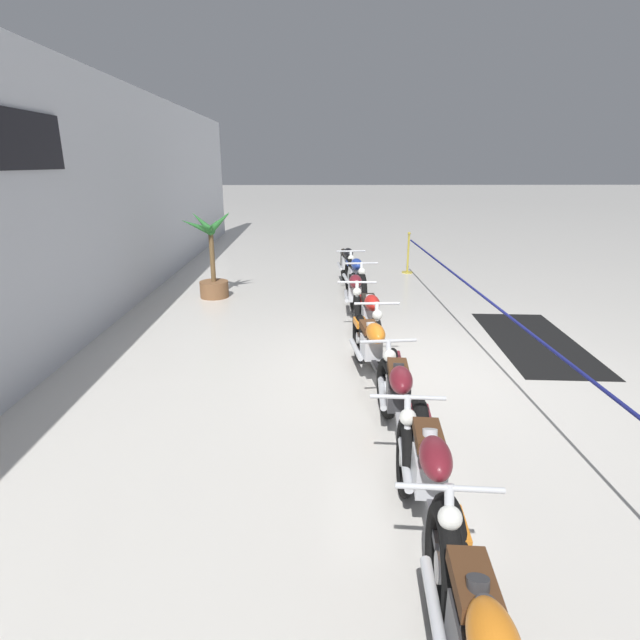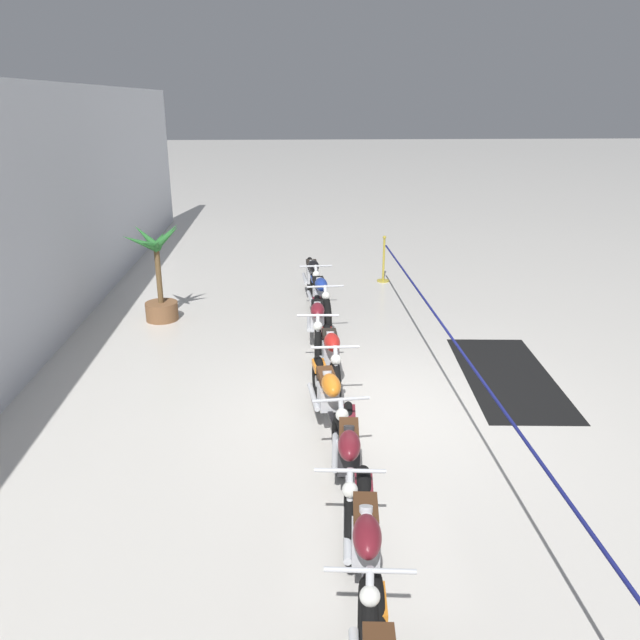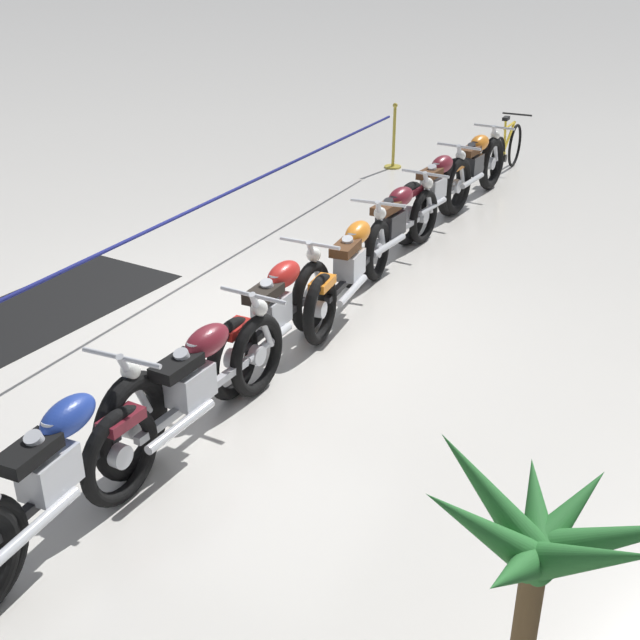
% 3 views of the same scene
% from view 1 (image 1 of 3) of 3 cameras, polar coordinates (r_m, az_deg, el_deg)
% --- Properties ---
extents(ground_plane, '(120.00, 120.00, 0.00)m').
position_cam_1_polar(ground_plane, '(7.23, 10.91, -4.99)').
color(ground_plane, silver).
extents(back_wall, '(28.00, 0.29, 4.20)m').
position_cam_1_polar(back_wall, '(7.50, -30.65, 10.37)').
color(back_wall, silver).
rests_on(back_wall, ground).
extents(motorcycle_maroon_1, '(2.21, 0.62, 0.97)m').
position_cam_1_polar(motorcycle_maroon_1, '(3.92, 12.33, -17.85)').
color(motorcycle_maroon_1, black).
rests_on(motorcycle_maroon_1, ground).
extents(motorcycle_maroon_2, '(2.35, 0.62, 0.92)m').
position_cam_1_polar(motorcycle_maroon_2, '(5.11, 8.89, -9.01)').
color(motorcycle_maroon_2, black).
rests_on(motorcycle_maroon_2, ground).
extents(motorcycle_orange_3, '(2.36, 0.62, 0.92)m').
position_cam_1_polar(motorcycle_orange_3, '(6.32, 5.93, -3.61)').
color(motorcycle_orange_3, black).
rests_on(motorcycle_orange_3, ground).
extents(motorcycle_red_4, '(2.11, 0.62, 0.93)m').
position_cam_1_polar(motorcycle_red_4, '(7.59, 5.71, 0.07)').
color(motorcycle_red_4, black).
rests_on(motorcycle_red_4, ground).
extents(motorcycle_maroon_5, '(2.35, 0.62, 0.93)m').
position_cam_1_polar(motorcycle_maroon_5, '(8.89, 3.97, 2.76)').
color(motorcycle_maroon_5, black).
rests_on(motorcycle_maroon_5, ground).
extents(motorcycle_blue_6, '(2.33, 0.62, 0.97)m').
position_cam_1_polar(motorcycle_blue_6, '(10.17, 4.02, 4.69)').
color(motorcycle_blue_6, black).
rests_on(motorcycle_blue_6, ground).
extents(motorcycle_black_7, '(2.17, 0.62, 0.95)m').
position_cam_1_polar(motorcycle_black_7, '(11.51, 3.11, 6.24)').
color(motorcycle_black_7, black).
rests_on(motorcycle_black_7, ground).
extents(potted_palm_left_of_row, '(0.93, 1.05, 1.85)m').
position_cam_1_polar(potted_palm_left_of_row, '(10.69, -12.22, 6.63)').
color(potted_palm_left_of_row, brown).
rests_on(potted_palm_left_of_row, ground).
extents(stanchion_far_left, '(12.07, 0.28, 1.05)m').
position_cam_1_polar(stanchion_far_left, '(6.03, 23.48, -3.11)').
color(stanchion_far_left, gold).
rests_on(stanchion_far_left, ground).
extents(stanchion_mid_left, '(0.28, 0.28, 1.05)m').
position_cam_1_polar(stanchion_mid_left, '(13.15, 10.01, 6.87)').
color(stanchion_mid_left, gold).
rests_on(stanchion_mid_left, ground).
extents(floor_banner, '(3.10, 1.50, 0.01)m').
position_cam_1_polar(floor_banner, '(8.68, 23.32, -2.26)').
color(floor_banner, black).
rests_on(floor_banner, ground).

